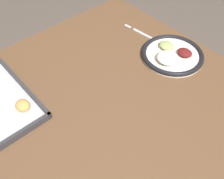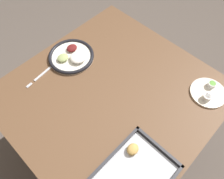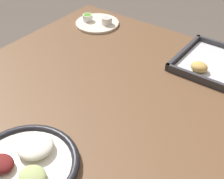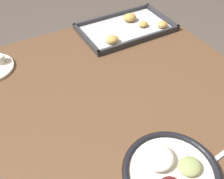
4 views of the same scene
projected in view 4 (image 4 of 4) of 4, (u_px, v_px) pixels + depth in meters
dining_table at (113, 115)px, 0.98m from camera, size 1.02×0.98×0.72m
dinner_plate at (170, 171)px, 0.68m from camera, size 0.26×0.26×0.04m
baking_tray at (127, 28)px, 1.21m from camera, size 0.42×0.26×0.04m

